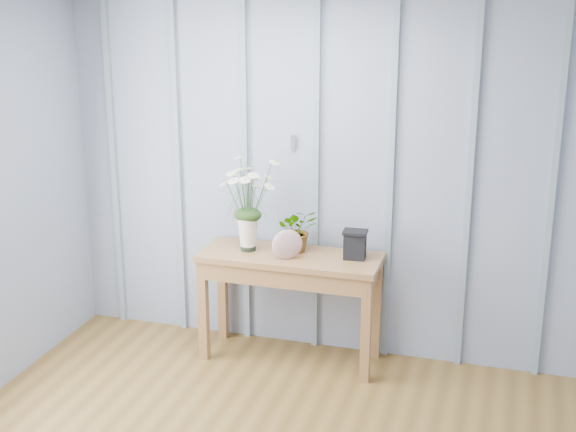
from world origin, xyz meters
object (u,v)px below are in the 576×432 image
(carved_box, at_px, (355,244))
(daisy_vase, at_px, (247,192))
(felt_disc_vessel, at_px, (287,245))
(sideboard, at_px, (290,271))

(carved_box, bearing_deg, daisy_vase, -176.61)
(felt_disc_vessel, bearing_deg, sideboard, 66.00)
(sideboard, relative_size, daisy_vase, 1.88)
(daisy_vase, xyz_separation_m, carved_box, (0.72, 0.04, -0.30))
(carved_box, bearing_deg, felt_disc_vessel, -161.78)
(daisy_vase, bearing_deg, carved_box, 3.39)
(sideboard, height_order, carved_box, carved_box)
(felt_disc_vessel, xyz_separation_m, carved_box, (0.42, 0.14, -0.00))
(sideboard, bearing_deg, daisy_vase, 179.36)
(daisy_vase, distance_m, carved_box, 0.78)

